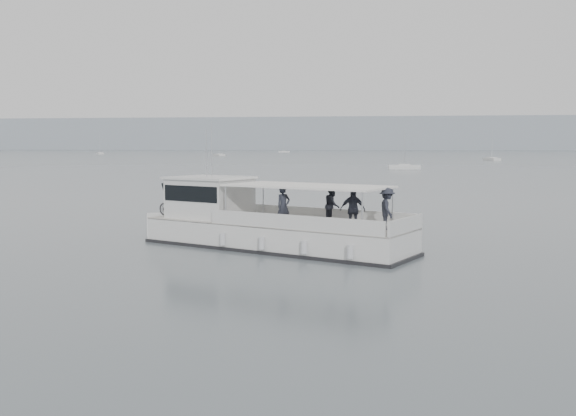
# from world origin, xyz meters

# --- Properties ---
(ground) EXTENTS (1400.00, 1400.00, 0.00)m
(ground) POSITION_xyz_m (0.00, 0.00, 0.00)
(ground) COLOR #515A60
(ground) RESTS_ON ground
(headland) EXTENTS (1400.00, 90.00, 28.00)m
(headland) POSITION_xyz_m (0.00, 560.00, 14.00)
(headland) COLOR #939EA8
(headland) RESTS_ON ground
(tour_boat) EXTENTS (12.00, 7.36, 5.24)m
(tour_boat) POSITION_xyz_m (0.02, 1.40, 0.86)
(tour_boat) COLOR white
(tour_boat) RESTS_ON ground
(moored_fleet) EXTENTS (435.22, 332.51, 10.63)m
(moored_fleet) POSITION_xyz_m (-38.10, 200.02, 0.36)
(moored_fleet) COLOR white
(moored_fleet) RESTS_ON ground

